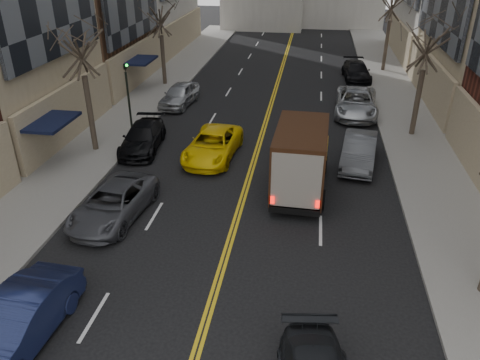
% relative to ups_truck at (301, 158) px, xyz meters
% --- Properties ---
extents(sidewalk_left, '(4.00, 66.00, 0.15)m').
position_rel_ups_truck_xyz_m(sidewalk_left, '(-11.48, 9.65, -1.55)').
color(sidewalk_left, slate).
rests_on(sidewalk_left, ground).
extents(sidewalk_right, '(4.00, 66.00, 0.15)m').
position_rel_ups_truck_xyz_m(sidewalk_right, '(6.52, 9.65, -1.55)').
color(sidewalk_right, slate).
rests_on(sidewalk_right, ground).
extents(tree_lf_mid, '(3.20, 3.20, 8.91)m').
position_rel_ups_truck_xyz_m(tree_lf_mid, '(-11.28, 2.65, 4.97)').
color(tree_lf_mid, '#382D23').
rests_on(tree_lf_mid, sidewalk_left).
extents(tree_lf_far, '(3.20, 3.20, 8.12)m').
position_rel_ups_truck_xyz_m(tree_lf_far, '(-11.28, 15.65, 4.40)').
color(tree_lf_far, '#382D23').
rests_on(tree_lf_far, sidewalk_left).
extents(tree_rt_mid, '(3.20, 3.20, 8.32)m').
position_rel_ups_truck_xyz_m(tree_rt_mid, '(6.32, 7.65, 4.54)').
color(tree_rt_mid, '#382D23').
rests_on(tree_rt_mid, sidewalk_right).
extents(traffic_signal, '(0.29, 0.26, 4.70)m').
position_rel_ups_truck_xyz_m(traffic_signal, '(-9.87, 4.65, 1.19)').
color(traffic_signal, black).
rests_on(traffic_signal, sidewalk_left).
extents(ups_truck, '(2.58, 5.96, 3.22)m').
position_rel_ups_truck_xyz_m(ups_truck, '(0.00, 0.00, 0.00)').
color(ups_truck, black).
rests_on(ups_truck, ground).
extents(taxi, '(2.73, 5.31, 1.43)m').
position_rel_ups_truck_xyz_m(taxi, '(-4.72, 2.88, -0.91)').
color(taxi, yellow).
rests_on(taxi, ground).
extents(pedestrian, '(0.50, 0.71, 1.85)m').
position_rel_ups_truck_xyz_m(pedestrian, '(-0.11, -1.06, -0.70)').
color(pedestrian, black).
rests_on(pedestrian, ground).
extents(parked_lf_b, '(1.90, 4.77, 1.54)m').
position_rel_ups_truck_xyz_m(parked_lf_b, '(-7.58, -10.61, -0.85)').
color(parked_lf_b, '#131A3D').
rests_on(parked_lf_b, ground).
extents(parked_lf_c, '(2.79, 5.17, 1.38)m').
position_rel_ups_truck_xyz_m(parked_lf_c, '(-7.58, -3.68, -0.94)').
color(parked_lf_c, '#47484E').
rests_on(parked_lf_c, ground).
extents(parked_lf_d, '(2.37, 4.89, 1.37)m').
position_rel_ups_truck_xyz_m(parked_lf_d, '(-8.78, 3.36, -0.94)').
color(parked_lf_d, black).
rests_on(parked_lf_d, ground).
extents(parked_lf_e, '(2.30, 4.62, 1.51)m').
position_rel_ups_truck_xyz_m(parked_lf_e, '(-8.78, 11.04, -0.87)').
color(parked_lf_e, '#AEB1B6').
rests_on(parked_lf_e, ground).
extents(parked_rt_a, '(2.21, 4.81, 1.53)m').
position_rel_ups_truck_xyz_m(parked_rt_a, '(2.90, 3.17, -0.86)').
color(parked_rt_a, '#4A4D51').
rests_on(parked_rt_a, ground).
extents(parked_rt_b, '(2.99, 5.94, 1.61)m').
position_rel_ups_truck_xyz_m(parked_rt_b, '(3.25, 11.07, -0.82)').
color(parked_rt_b, '#B5B8BD').
rests_on(parked_rt_b, ground).
extents(parked_rt_c, '(2.37, 5.07, 1.43)m').
position_rel_ups_truck_xyz_m(parked_rt_c, '(3.81, 19.54, -0.91)').
color(parked_rt_c, black).
rests_on(parked_rt_c, ground).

